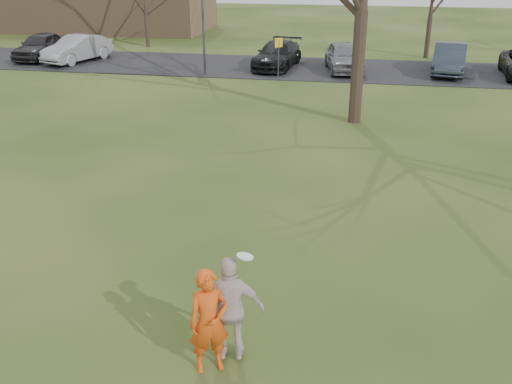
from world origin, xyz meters
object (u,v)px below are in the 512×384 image
(car_5, at_px, (450,59))
(building, at_px, (82,3))
(player_defender, at_px, (209,322))
(car_4, at_px, (344,57))
(car_1, at_px, (77,49))
(catching_play, at_px, (231,309))
(car_0, at_px, (40,46))
(car_3, at_px, (277,55))

(car_5, xyz_separation_m, building, (-26.74, 13.07, 1.13))
(player_defender, height_order, car_4, player_defender)
(player_defender, xyz_separation_m, car_1, (-14.09, 24.62, -0.15))
(car_1, distance_m, catching_play, 28.28)
(car_0, xyz_separation_m, building, (-3.31, 13.00, 1.14))
(car_5, bearing_deg, building, 162.95)
(car_5, distance_m, building, 29.79)
(car_4, xyz_separation_m, catching_play, (-0.98, -24.35, 0.22))
(car_3, distance_m, car_5, 9.20)
(car_0, xyz_separation_m, car_1, (2.53, -0.42, -0.02))
(car_1, xyz_separation_m, catching_play, (14.40, -24.34, 0.24))
(car_4, bearing_deg, player_defender, -102.70)
(building, bearing_deg, car_0, -75.69)
(player_defender, relative_size, car_0, 0.42)
(car_0, xyz_separation_m, car_5, (23.43, -0.07, 0.01))
(car_0, bearing_deg, catching_play, -55.66)
(car_5, bearing_deg, car_1, -170.06)
(car_0, relative_size, catching_play, 2.18)
(car_3, xyz_separation_m, car_5, (9.20, 0.07, 0.06))
(catching_play, height_order, building, building)
(catching_play, bearing_deg, car_1, 120.61)
(player_defender, distance_m, building, 42.95)
(catching_play, distance_m, building, 42.85)
(car_3, bearing_deg, catching_play, -76.86)
(car_1, relative_size, car_4, 1.01)
(car_4, bearing_deg, catching_play, -102.02)
(car_1, bearing_deg, building, 131.97)
(car_1, bearing_deg, car_3, 19.78)
(car_5, xyz_separation_m, catching_play, (-6.50, -24.68, 0.22))
(car_1, xyz_separation_m, car_4, (15.38, 0.01, 0.02))
(car_3, distance_m, car_4, 3.69)
(car_5, distance_m, catching_play, 25.53)
(car_0, bearing_deg, car_4, -1.33)
(car_4, distance_m, building, 25.13)
(car_1, relative_size, building, 0.22)
(player_defender, relative_size, catching_play, 0.91)
(catching_play, relative_size, building, 0.10)
(car_5, bearing_deg, car_3, -170.58)
(player_defender, bearing_deg, catching_play, 14.78)
(car_4, relative_size, car_5, 0.96)
(car_3, bearing_deg, car_5, 7.31)
(player_defender, relative_size, car_5, 0.40)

